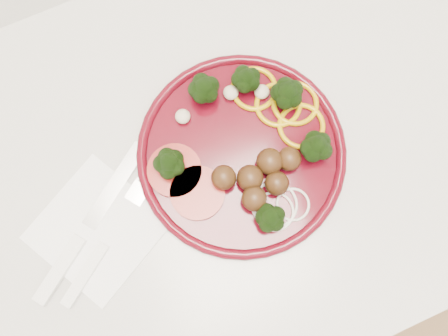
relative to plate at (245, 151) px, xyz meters
name	(u,v)px	position (x,y,z in m)	size (l,w,h in m)	color
counter	(230,197)	(-0.01, 0.01, -0.47)	(2.40, 0.60, 0.90)	silver
plate	(245,151)	(0.00, 0.00, 0.00)	(0.28, 0.28, 0.06)	#47050F
napkin	(98,229)	(-0.22, -0.02, -0.01)	(0.14, 0.14, 0.00)	white
knife	(78,242)	(-0.25, -0.02, -0.01)	(0.21, 0.15, 0.01)	silver
fork	(96,257)	(-0.23, -0.05, -0.01)	(0.18, 0.14, 0.01)	white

